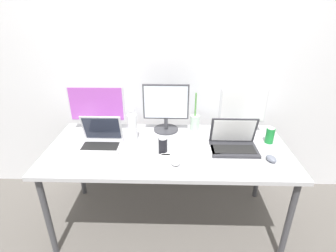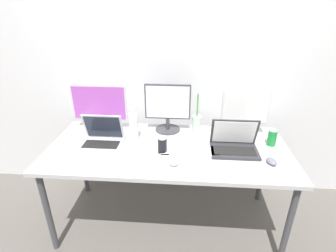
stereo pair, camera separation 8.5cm
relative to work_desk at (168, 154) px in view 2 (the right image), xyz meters
name	(u,v)px [view 2 (the right image)]	position (x,y,z in m)	size (l,w,h in m)	color
ground_plane	(168,220)	(0.00, 0.00, -0.68)	(16.00, 16.00, 0.00)	#5B5651
wall_back	(173,58)	(0.00, 0.59, 0.62)	(7.00, 0.08, 2.60)	silver
work_desk	(168,154)	(0.00, 0.00, 0.00)	(1.82, 0.82, 0.74)	#424247
monitor_left	(99,105)	(-0.60, 0.29, 0.27)	(0.47, 0.17, 0.39)	silver
monitor_center	(168,107)	(-0.03, 0.30, 0.27)	(0.38, 0.21, 0.41)	#38383D
monitor_right	(245,111)	(0.60, 0.27, 0.26)	(0.38, 0.17, 0.38)	silver
laptop_silver	(102,138)	(-0.51, 0.01, 0.11)	(0.31, 0.23, 0.24)	silver
laptop_secondary	(234,144)	(0.49, 0.00, 0.11)	(0.34, 0.23, 0.24)	#2D2D33
keyboard_main	(190,151)	(0.16, -0.07, 0.07)	(0.42, 0.14, 0.02)	white
keyboard_aux	(143,160)	(-0.16, -0.21, 0.07)	(0.36, 0.14, 0.02)	white
mouse_by_keyboard	(174,162)	(0.06, -0.22, 0.07)	(0.06, 0.10, 0.03)	silver
mouse_by_laptop	(272,161)	(0.72, -0.17, 0.08)	(0.06, 0.09, 0.04)	slate
water_bottle	(133,125)	(-0.28, 0.11, 0.18)	(0.07, 0.07, 0.27)	silver
soda_can_near_keyboard	(162,146)	(-0.03, -0.09, 0.12)	(0.07, 0.07, 0.13)	black
soda_can_by_laptop	(272,138)	(0.79, 0.10, 0.12)	(0.07, 0.07, 0.13)	#197F33
bamboo_vase	(197,122)	(0.22, 0.31, 0.13)	(0.08, 0.08, 0.33)	#B2D1B7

